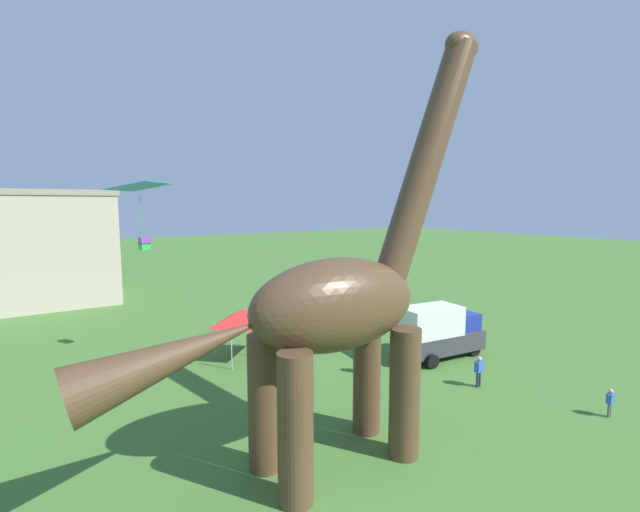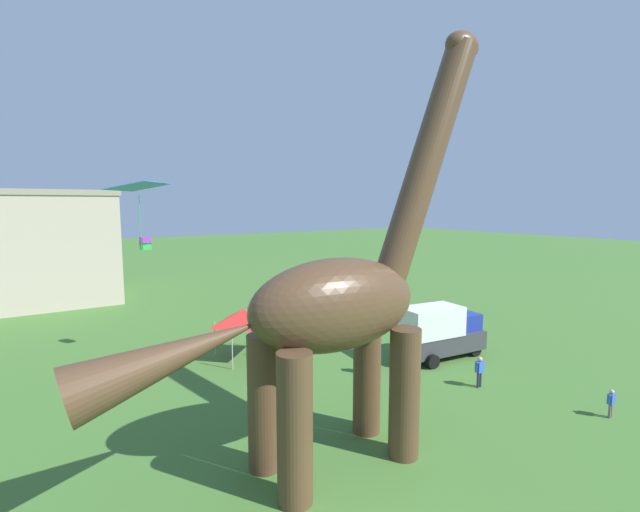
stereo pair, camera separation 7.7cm
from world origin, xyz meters
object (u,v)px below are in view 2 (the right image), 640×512
person_photographer (371,357)px  kite_near_low (139,187)px  person_vendor_side (480,369)px  dinosaur_sculpture (334,305)px  festival_canopy_tent (244,316)px  kite_mid_right (145,243)px  person_far_spectator (611,401)px  parked_box_truck (438,331)px

person_photographer → kite_near_low: kite_near_low is taller
person_vendor_side → dinosaur_sculpture: bearing=-169.4°
person_photographer → festival_canopy_tent: bearing=-167.4°
kite_mid_right → person_vendor_side: bearing=-47.2°
person_far_spectator → kite_near_low: (-18.28, 2.51, 8.79)m
dinosaur_sculpture → kite_near_low: 7.60m
festival_canopy_tent → kite_near_low: kite_near_low is taller
festival_canopy_tent → kite_mid_right: kite_mid_right is taller
parked_box_truck → kite_near_low: (-17.85, -6.73, 7.90)m
parked_box_truck → festival_canopy_tent: parked_box_truck is taller
festival_canopy_tent → person_photographer: bearing=-53.0°
person_far_spectator → festival_canopy_tent: 18.68m
parked_box_truck → festival_canopy_tent: (-9.61, 6.42, 0.90)m
dinosaur_sculpture → person_photographer: 9.80m
parked_box_truck → person_photographer: parked_box_truck is taller
dinosaur_sculpture → person_photographer: (6.44, 5.62, -4.80)m
festival_canopy_tent → parked_box_truck: bearing=-33.7°
dinosaur_sculpture → person_vendor_side: dinosaur_sculpture is taller
dinosaur_sculpture → kite_mid_right: 15.33m
parked_box_truck → kite_near_low: 20.65m
person_photographer → kite_near_low: size_ratio=0.94×
person_vendor_side → kite_near_low: 18.60m
person_far_spectator → kite_mid_right: size_ratio=1.74×
parked_box_truck → dinosaur_sculpture: bearing=-148.3°
person_photographer → kite_near_low: bearing=-85.8°
kite_mid_right → parked_box_truck: bearing=-34.1°
parked_box_truck → person_photographer: size_ratio=3.74×
kite_mid_right → festival_canopy_tent: bearing=-34.8°
parked_box_truck → person_far_spectator: parked_box_truck is taller
festival_canopy_tent → kite_mid_right: bearing=145.2°
dinosaur_sculpture → person_photographer: bearing=20.0°
festival_canopy_tent → kite_near_low: bearing=-122.1°
person_far_spectator → person_vendor_side: person_vendor_side is taller
person_far_spectator → person_vendor_side: bearing=-75.9°
person_far_spectator → kite_near_low: 20.44m
person_vendor_side → kite_mid_right: (-12.74, 13.76, 5.91)m
dinosaur_sculpture → person_far_spectator: dinosaur_sculpture is taller
parked_box_truck → kite_mid_right: kite_mid_right is taller
dinosaur_sculpture → parked_box_truck: dinosaur_sculpture is taller
parked_box_truck → kite_mid_right: size_ratio=8.01×
person_photographer → dinosaur_sculpture: bearing=-73.2°
kite_mid_right → kite_near_low: bearing=-102.2°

